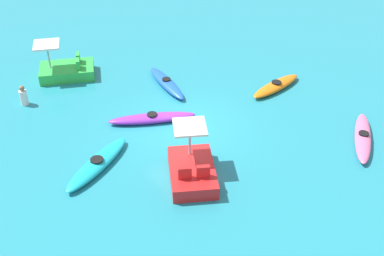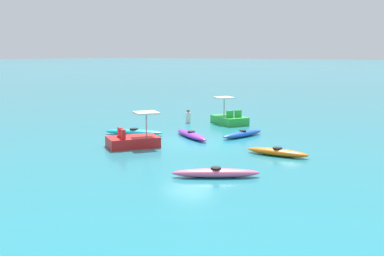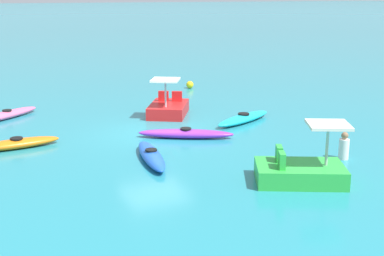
% 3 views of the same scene
% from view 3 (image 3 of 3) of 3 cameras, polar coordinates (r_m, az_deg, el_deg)
% --- Properties ---
extents(ground_plane, '(600.00, 600.00, 0.00)m').
position_cam_3_polar(ground_plane, '(19.41, -4.21, -0.52)').
color(ground_plane, teal).
extents(kayak_pink, '(2.41, 2.96, 0.37)m').
position_cam_3_polar(kayak_pink, '(22.89, -19.75, 1.40)').
color(kayak_pink, pink).
rests_on(kayak_pink, ground_plane).
extents(kayak_orange, '(0.86, 2.89, 0.37)m').
position_cam_3_polar(kayak_orange, '(18.35, -18.80, -1.65)').
color(kayak_orange, orange).
rests_on(kayak_orange, ground_plane).
extents(kayak_purple, '(2.25, 3.32, 0.37)m').
position_cam_3_polar(kayak_purple, '(18.61, -0.69, -0.62)').
color(kayak_purple, purple).
rests_on(kayak_purple, ground_plane).
extents(kayak_cyan, '(2.02, 3.33, 0.37)m').
position_cam_3_polar(kayak_cyan, '(21.02, 5.72, 1.08)').
color(kayak_cyan, '#19B7C6').
rests_on(kayak_cyan, ground_plane).
extents(kayak_blue, '(3.18, 1.12, 0.37)m').
position_cam_3_polar(kayak_blue, '(16.16, -4.53, -3.05)').
color(kayak_blue, blue).
rests_on(kayak_blue, ground_plane).
extents(pedal_boat_red, '(2.83, 2.54, 1.68)m').
position_cam_3_polar(pedal_boat_red, '(22.13, -2.64, 2.28)').
color(pedal_boat_red, red).
rests_on(pedal_boat_red, ground_plane).
extents(pedal_boat_green, '(2.45, 2.82, 1.68)m').
position_cam_3_polar(pedal_boat_green, '(14.56, 11.92, -4.61)').
color(pedal_boat_green, green).
rests_on(pedal_boat_green, ground_plane).
extents(buoy_yellow, '(0.40, 0.40, 0.40)m').
position_cam_3_polar(buoy_yellow, '(28.55, -0.24, 4.82)').
color(buoy_yellow, yellow).
rests_on(buoy_yellow, ground_plane).
extents(person_near_shore, '(0.40, 0.40, 0.88)m').
position_cam_3_polar(person_near_shore, '(16.88, 16.45, -2.05)').
color(person_near_shore, silver).
rests_on(person_near_shore, ground_plane).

